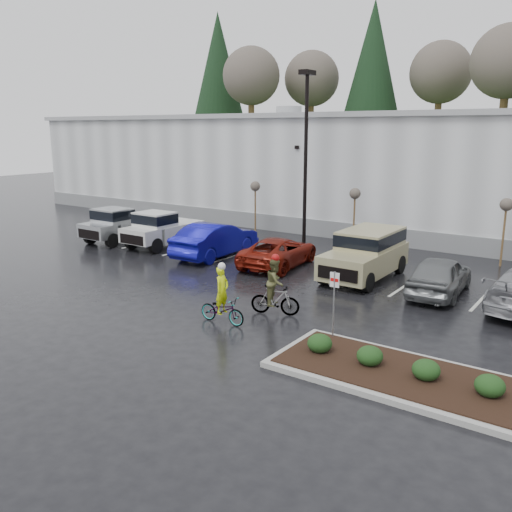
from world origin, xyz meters
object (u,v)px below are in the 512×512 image
Objects in this scene: car_blue at (216,239)px; cyclist_olive at (275,292)px; fire_lane_sign at (334,298)px; car_grey at (440,275)px; suv_tan at (364,255)px; car_red at (279,252)px; pickup_silver at (125,223)px; sapling_east at (506,208)px; lamppost at (306,140)px; sapling_west at (255,189)px; pickup_white at (167,228)px; sapling_mid at (355,197)px; cyclist_hivis at (222,304)px.

cyclist_olive is at bearing 139.63° from car_blue.
fire_lane_sign reaches higher than car_grey.
suv_tan is 1.14× the size of car_grey.
pickup_silver is at bearing -6.20° from car_red.
sapling_east is 13.74m from car_blue.
sapling_west is at bearing 165.96° from lamppost.
pickup_white is at bearing -143.30° from lamppost.
sapling_east is 0.65× the size of car_red.
lamppost is 7.14m from car_red.
car_blue is at bearing -153.69° from sapling_east.
sapling_mid is (2.50, 1.00, -2.96)m from lamppost.
sapling_mid reaches higher than pickup_silver.
lamppost reaches higher than fire_lane_sign.
lamppost is 1.77× the size of pickup_white.
sapling_west is 0.71× the size of car_grey.
pickup_white is at bearing 7.23° from pickup_silver.
sapling_west reaches higher than car_grey.
pickup_silver is 2.42× the size of cyclist_olive.
sapling_west reaches higher than cyclist_hivis.
sapling_west is 11.25m from suv_tan.
cyclist_olive is (7.22, -5.66, -0.07)m from car_blue.
sapling_mid is 12.12m from cyclist_olive.
sapling_east reaches higher than cyclist_olive.
cyclist_olive is (13.98, -5.82, -0.19)m from pickup_silver.
suv_tan is 2.37× the size of cyclist_olive.
sapling_east is at bearing 5.71° from lamppost.
sapling_west is at bearing -28.71° from car_grey.
car_grey is at bearing -99.79° from sapling_east.
cyclist_olive is (11.06, -6.19, -0.19)m from pickup_white.
sapling_west is 0.65× the size of car_red.
sapling_east reaches higher than suv_tan.
pickup_silver is at bearing -151.46° from lamppost.
car_red is (5.46, -5.88, -2.05)m from sapling_west.
sapling_west is 1.45× the size of fire_lane_sign.
pickup_silver is 14.57m from suv_tan.
fire_lane_sign is 7.53m from suv_tan.
suv_tan is (9.61, -5.61, -1.70)m from sapling_west.
lamppost reaches higher than car_blue.
car_grey is at bearing -0.66° from pickup_silver.
cyclist_hivis is 0.96× the size of cyclist_olive.
suv_tan is (11.65, -0.10, 0.05)m from pickup_white.
cyclist_olive reaches higher than car_red.
lamppost is 4.29× the size of cyclist_olive.
lamppost is 13.99m from cyclist_hivis.
pickup_white is (-6.05, -4.51, -4.71)m from lamppost.
lamppost is 10.48m from sapling_east.
suv_tan is (14.57, 0.27, 0.05)m from pickup_silver.
fire_lane_sign reaches higher than car_red.
sapling_mid is 0.62× the size of pickup_white.
car_red is (7.50, -0.37, -0.30)m from pickup_white.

